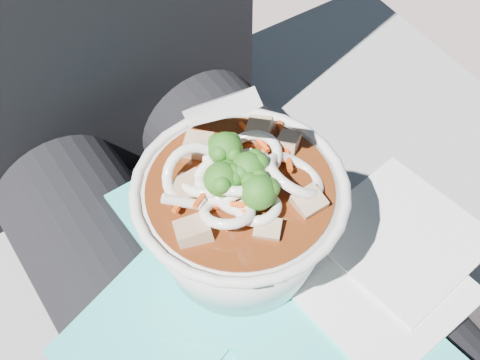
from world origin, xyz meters
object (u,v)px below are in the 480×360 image
lap (240,301)px  person_body (190,218)px  plastic_bag (267,304)px  udon_bowl (239,213)px  stone_ledge (182,314)px

lap → person_body: size_ratio=0.49×
person_body → plastic_bag: size_ratio=2.80×
person_body → udon_bowl: person_body is taller
lap → plastic_bag: bearing=-96.2°
stone_ledge → lap: size_ratio=2.08×
person_body → plastic_bag: person_body is taller
plastic_bag → person_body: bearing=87.8°
stone_ledge → udon_bowl: 0.46m
lap → plastic_bag: 0.10m
plastic_bag → stone_ledge: bearing=88.4°
udon_bowl → stone_ledge: bearing=90.2°
stone_ledge → person_body: 0.32m
stone_ledge → plastic_bag: 0.42m
stone_ledge → udon_bowl: size_ratio=4.88×
person_body → plastic_bag: (-0.01, -0.14, 0.05)m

